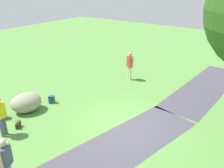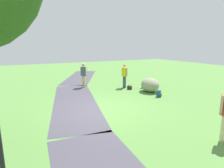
% 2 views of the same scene
% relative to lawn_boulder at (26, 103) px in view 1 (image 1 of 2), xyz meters
% --- Properties ---
extents(ground_plane, '(48.00, 48.00, 0.00)m').
position_rel_lawn_boulder_xyz_m(ground_plane, '(-1.74, 4.26, -0.46)').
color(ground_plane, '#57893F').
extents(footpath_segment_near, '(8.14, 2.76, 0.01)m').
position_rel_lawn_boulder_xyz_m(footpath_segment_near, '(-7.75, 6.17, -0.45)').
color(footpath_segment_near, '#46424E').
rests_on(footpath_segment_near, ground).
extents(footpath_segment_mid, '(8.29, 3.92, 0.01)m').
position_rel_lawn_boulder_xyz_m(footpath_segment_mid, '(0.14, 5.00, -0.45)').
color(footpath_segment_mid, '#46424E').
rests_on(footpath_segment_mid, ground).
extents(lawn_boulder, '(1.73, 1.56, 0.91)m').
position_rel_lawn_boulder_xyz_m(lawn_boulder, '(0.00, 0.00, 0.00)').
color(lawn_boulder, gray).
rests_on(lawn_boulder, ground).
extents(woman_with_handbag, '(0.52, 0.29, 1.71)m').
position_rel_lawn_boulder_xyz_m(woman_with_handbag, '(1.76, 0.90, 0.54)').
color(woman_with_handbag, '#465570').
rests_on(woman_with_handbag, ground).
extents(man_near_boulder, '(0.35, 0.49, 1.78)m').
position_rel_lawn_boulder_xyz_m(man_near_boulder, '(-6.16, 1.93, 0.59)').
color(man_near_boulder, beige).
rests_on(man_near_boulder, ground).
extents(passerby_on_path, '(0.46, 0.39, 1.75)m').
position_rel_lawn_boulder_xyz_m(passerby_on_path, '(3.16, 3.46, 0.57)').
color(passerby_on_path, beige).
rests_on(passerby_on_path, ground).
extents(handbag_on_grass, '(0.38, 0.38, 0.31)m').
position_rel_lawn_boulder_xyz_m(handbag_on_grass, '(1.10, 0.87, -0.31)').
color(handbag_on_grass, black).
rests_on(handbag_on_grass, ground).
extents(backpack_by_boulder, '(0.33, 0.33, 0.40)m').
position_rel_lawn_boulder_xyz_m(backpack_by_boulder, '(1.03, -0.27, -0.26)').
color(backpack_by_boulder, brown).
rests_on(backpack_by_boulder, ground).
extents(spare_backpack_on_lawn, '(0.35, 0.34, 0.40)m').
position_rel_lawn_boulder_xyz_m(spare_backpack_on_lawn, '(-1.24, 0.33, -0.26)').
color(spare_backpack_on_lawn, navy).
rests_on(spare_backpack_on_lawn, ground).
extents(frisbee_on_grass, '(0.22, 0.22, 0.02)m').
position_rel_lawn_boulder_xyz_m(frisbee_on_grass, '(-1.11, -0.30, -0.45)').
color(frisbee_on_grass, '#D6C40C').
rests_on(frisbee_on_grass, ground).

